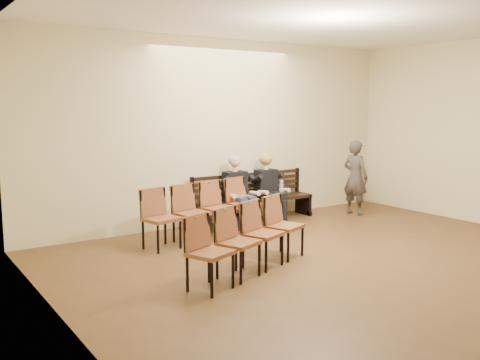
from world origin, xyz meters
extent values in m
plane|color=brown|center=(0.00, 0.00, 0.00)|extent=(10.00, 10.00, 0.00)
cube|color=beige|center=(0.00, 5.00, 1.75)|extent=(8.00, 0.02, 3.50)
cube|color=beige|center=(-4.00, 0.00, 1.75)|extent=(0.02, 10.00, 3.50)
cube|color=black|center=(0.50, 4.65, 0.23)|extent=(2.60, 0.90, 0.45)
cube|color=silver|center=(0.03, 4.37, 0.56)|extent=(0.33, 0.28, 0.22)
cylinder|color=silver|center=(0.91, 4.31, 0.58)|extent=(0.08, 0.08, 0.25)
cube|color=black|center=(-0.15, 4.23, 0.14)|extent=(0.38, 0.26, 0.28)
imported|color=#3B3530|center=(2.65, 4.05, 0.89)|extent=(0.54, 0.72, 1.78)
cube|color=brown|center=(-0.98, 4.00, 0.48)|extent=(2.39, 0.96, 0.96)
cube|color=brown|center=(-1.39, 2.07, 0.47)|extent=(2.30, 1.27, 0.93)
camera|label=1|loc=(-5.46, -3.71, 2.26)|focal=40.00mm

